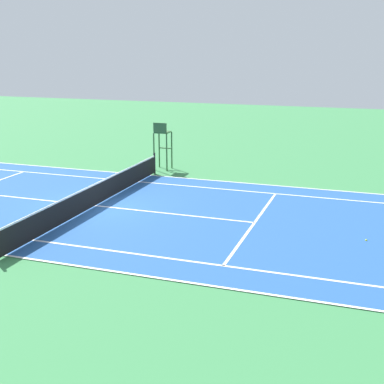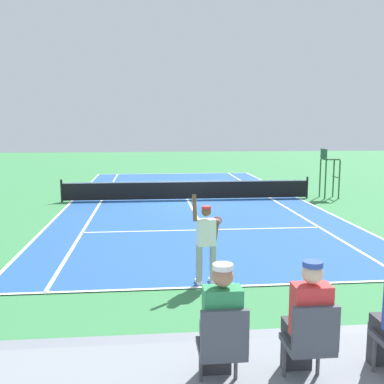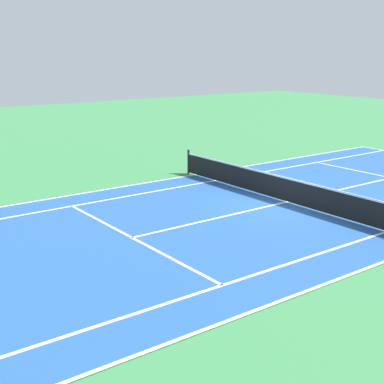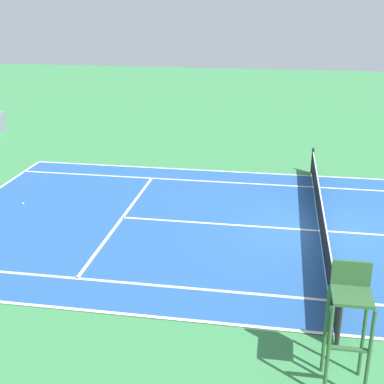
# 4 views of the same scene
# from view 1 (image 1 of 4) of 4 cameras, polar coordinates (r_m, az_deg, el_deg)

# --- Properties ---
(ground_plane) EXTENTS (80.00, 80.00, 0.00)m
(ground_plane) POSITION_cam_1_polar(r_m,az_deg,el_deg) (21.28, -10.30, -1.53)
(ground_plane) COLOR #387F47
(court) EXTENTS (11.08, 23.88, 0.03)m
(court) POSITION_cam_1_polar(r_m,az_deg,el_deg) (21.28, -10.30, -1.50)
(court) COLOR #235193
(court) RESTS_ON ground
(net) EXTENTS (11.98, 0.10, 1.07)m
(net) POSITION_cam_1_polar(r_m,az_deg,el_deg) (21.14, -10.37, -0.18)
(net) COLOR black
(net) RESTS_ON ground
(tennis_ball) EXTENTS (0.07, 0.07, 0.07)m
(tennis_ball) POSITION_cam_1_polar(r_m,az_deg,el_deg) (18.13, 18.28, -4.96)
(tennis_ball) COLOR #D1E533
(tennis_ball) RESTS_ON ground
(umpire_chair) EXTENTS (0.77, 0.77, 2.44)m
(umpire_chair) POSITION_cam_1_polar(r_m,az_deg,el_deg) (27.08, -3.23, 5.67)
(umpire_chair) COLOR #2D562D
(umpire_chair) RESTS_ON ground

